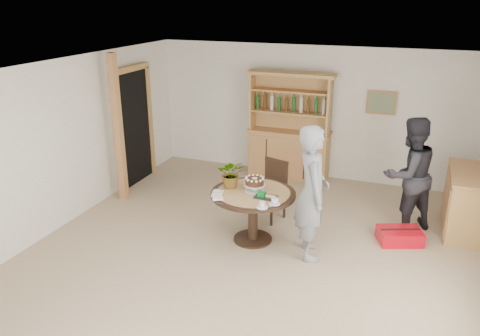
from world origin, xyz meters
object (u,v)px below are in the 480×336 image
object	(u,v)px
hutch	(289,143)
sideboard	(465,202)
dining_chair	(272,186)
adult_person	(409,175)
dining_table	(253,202)
teen_boy	(312,193)
red_suitcase	(400,236)

from	to	relation	value
hutch	sideboard	bearing A→B (deg)	-22.21
dining_chair	adult_person	xyz separation A→B (m)	(1.99, 0.35, 0.34)
dining_table	teen_boy	size ratio (longest dim) A/B	0.65
dining_chair	teen_boy	size ratio (longest dim) A/B	0.52
red_suitcase	dining_chair	bearing A→B (deg)	154.80
teen_boy	dining_chair	bearing A→B (deg)	21.70
hutch	dining_table	world-z (taller)	hutch
dining_table	hutch	bearing A→B (deg)	94.26
adult_person	sideboard	bearing A→B (deg)	153.31
hutch	teen_boy	world-z (taller)	hutch
dining_table	red_suitcase	bearing A→B (deg)	18.99
dining_table	sideboard	bearing A→B (deg)	26.12
sideboard	adult_person	size ratio (longest dim) A/B	0.72
adult_person	red_suitcase	world-z (taller)	adult_person
dining_table	red_suitcase	xyz separation A→B (m)	(2.00, 0.69, -0.50)
hutch	sideboard	size ratio (longest dim) A/B	1.62
sideboard	dining_chair	distance (m)	2.88
sideboard	red_suitcase	world-z (taller)	sideboard
red_suitcase	sideboard	bearing A→B (deg)	18.68
hutch	red_suitcase	bearing A→B (deg)	-41.62
sideboard	dining_table	size ratio (longest dim) A/B	1.05
red_suitcase	dining_table	bearing A→B (deg)	177.81
dining_chair	hutch	bearing A→B (deg)	114.56
dining_table	red_suitcase	size ratio (longest dim) A/B	1.70
dining_table	adult_person	distance (m)	2.35
red_suitcase	teen_boy	bearing A→B (deg)	-166.72
hutch	dining_chair	distance (m)	1.83
teen_boy	adult_person	bearing A→B (deg)	-62.29
dining_chair	teen_boy	world-z (taller)	teen_boy
hutch	dining_table	xyz separation A→B (m)	(0.20, -2.64, -0.08)
teen_boy	red_suitcase	world-z (taller)	teen_boy
dining_table	teen_boy	distance (m)	0.91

